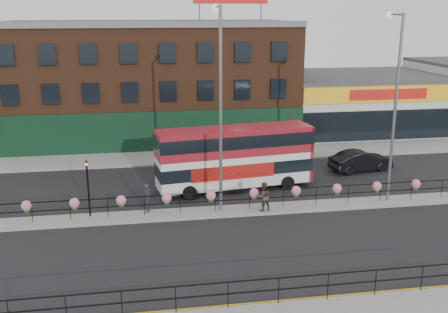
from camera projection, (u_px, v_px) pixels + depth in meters
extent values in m
plane|color=black|center=(232.00, 212.00, 30.11)|extent=(120.00, 120.00, 0.00)
cube|color=gray|center=(206.00, 156.00, 41.50)|extent=(60.00, 4.00, 0.15)
cube|color=gray|center=(232.00, 211.00, 30.09)|extent=(60.00, 1.60, 0.15)
cube|color=gold|center=(276.00, 301.00, 20.90)|extent=(60.00, 0.10, 0.01)
cube|color=gold|center=(277.00, 303.00, 20.72)|extent=(60.00, 0.10, 0.01)
cube|color=brown|center=(150.00, 82.00, 47.15)|extent=(25.00, 12.00, 10.00)
cube|color=#3F3F42|center=(147.00, 23.00, 45.76)|extent=(25.00, 12.00, 0.30)
cube|color=black|center=(153.00, 132.00, 42.26)|extent=(25.00, 0.25, 3.40)
cube|color=silver|center=(358.00, 103.00, 50.95)|extent=(15.00, 12.00, 5.00)
cube|color=#3F3F42|center=(360.00, 76.00, 50.23)|extent=(15.00, 12.00, 0.30)
cube|color=yellow|center=(388.00, 94.00, 44.68)|extent=(15.00, 0.25, 1.40)
cube|color=red|center=(389.00, 94.00, 44.57)|extent=(7.00, 0.10, 0.90)
cube|color=black|center=(385.00, 125.00, 45.41)|extent=(15.00, 0.25, 2.60)
cylinder|color=slate|center=(199.00, 13.00, 41.40)|extent=(0.12, 0.12, 1.40)
cylinder|color=slate|center=(261.00, 13.00, 42.18)|extent=(0.12, 0.12, 1.40)
cube|color=black|center=(233.00, 192.00, 29.78)|extent=(30.00, 0.05, 0.05)
cube|color=black|center=(233.00, 200.00, 29.91)|extent=(30.00, 0.05, 0.05)
cylinder|color=black|center=(32.00, 212.00, 28.21)|extent=(0.04, 0.04, 1.10)
cylinder|color=black|center=(70.00, 210.00, 28.52)|extent=(0.04, 0.04, 1.10)
cylinder|color=black|center=(108.00, 208.00, 28.83)|extent=(0.04, 0.04, 1.10)
cylinder|color=black|center=(144.00, 206.00, 29.14)|extent=(0.04, 0.04, 1.10)
cylinder|color=black|center=(180.00, 204.00, 29.46)|extent=(0.04, 0.04, 1.10)
cylinder|color=black|center=(215.00, 202.00, 29.77)|extent=(0.04, 0.04, 1.10)
cylinder|color=black|center=(250.00, 200.00, 30.08)|extent=(0.04, 0.04, 1.10)
cylinder|color=black|center=(283.00, 198.00, 30.39)|extent=(0.04, 0.04, 1.10)
cylinder|color=black|center=(316.00, 196.00, 30.71)|extent=(0.04, 0.04, 1.10)
cylinder|color=black|center=(349.00, 194.00, 31.02)|extent=(0.04, 0.04, 1.10)
cylinder|color=black|center=(380.00, 192.00, 31.33)|extent=(0.04, 0.04, 1.10)
cylinder|color=black|center=(411.00, 190.00, 31.65)|extent=(0.04, 0.04, 1.10)
cylinder|color=black|center=(442.00, 189.00, 31.96)|extent=(0.04, 0.04, 1.10)
sphere|color=#CE6C85|center=(26.00, 206.00, 28.06)|extent=(0.56, 0.56, 0.56)
sphere|color=#245F1A|center=(27.00, 210.00, 28.12)|extent=(0.36, 0.36, 0.36)
sphere|color=#CE6C85|center=(74.00, 203.00, 28.45)|extent=(0.56, 0.56, 0.56)
sphere|color=#245F1A|center=(75.00, 207.00, 28.51)|extent=(0.36, 0.36, 0.36)
sphere|color=#CE6C85|center=(121.00, 200.00, 28.84)|extent=(0.56, 0.56, 0.56)
sphere|color=#245F1A|center=(121.00, 204.00, 28.90)|extent=(0.36, 0.36, 0.36)
sphere|color=#CE6C85|center=(167.00, 198.00, 29.23)|extent=(0.56, 0.56, 0.56)
sphere|color=#245F1A|center=(167.00, 202.00, 29.29)|extent=(0.36, 0.36, 0.36)
sphere|color=#CE6C85|center=(211.00, 195.00, 29.62)|extent=(0.56, 0.56, 0.56)
sphere|color=#245F1A|center=(211.00, 199.00, 29.68)|extent=(0.36, 0.36, 0.36)
sphere|color=#CE6C85|center=(254.00, 193.00, 30.01)|extent=(0.56, 0.56, 0.56)
sphere|color=#245F1A|center=(254.00, 197.00, 30.07)|extent=(0.36, 0.36, 0.36)
sphere|color=#CE6C85|center=(296.00, 191.00, 30.40)|extent=(0.56, 0.56, 0.56)
sphere|color=#245F1A|center=(296.00, 194.00, 30.47)|extent=(0.36, 0.36, 0.36)
sphere|color=#CE6C85|center=(337.00, 188.00, 30.79)|extent=(0.56, 0.56, 0.56)
sphere|color=#245F1A|center=(337.00, 192.00, 30.86)|extent=(0.36, 0.36, 0.36)
sphere|color=#CE6C85|center=(377.00, 186.00, 31.19)|extent=(0.56, 0.56, 0.56)
sphere|color=#245F1A|center=(377.00, 190.00, 31.25)|extent=(0.36, 0.36, 0.36)
sphere|color=#CE6C85|center=(416.00, 184.00, 31.58)|extent=(0.56, 0.56, 0.56)
sphere|color=#245F1A|center=(415.00, 187.00, 31.64)|extent=(0.36, 0.36, 0.36)
cube|color=black|center=(228.00, 282.00, 19.87)|extent=(20.00, 0.05, 0.05)
cube|color=black|center=(228.00, 294.00, 20.00)|extent=(20.00, 0.05, 0.05)
cylinder|color=black|center=(66.00, 309.00, 19.08)|extent=(0.04, 0.04, 1.10)
cylinder|color=black|center=(122.00, 304.00, 19.39)|extent=(0.04, 0.04, 1.10)
cylinder|color=black|center=(176.00, 300.00, 19.70)|extent=(0.04, 0.04, 1.10)
cylinder|color=black|center=(228.00, 295.00, 20.02)|extent=(0.04, 0.04, 1.10)
cylinder|color=black|center=(279.00, 291.00, 20.33)|extent=(0.04, 0.04, 1.10)
cylinder|color=black|center=(328.00, 286.00, 20.64)|extent=(0.04, 0.04, 1.10)
cylinder|color=black|center=(376.00, 282.00, 20.95)|extent=(0.04, 0.04, 1.10)
cylinder|color=black|center=(422.00, 278.00, 21.27)|extent=(0.04, 0.04, 1.10)
cube|color=silver|center=(234.00, 157.00, 33.47)|extent=(10.15, 3.59, 3.61)
cube|color=maroon|center=(235.00, 141.00, 33.19)|extent=(10.21, 3.65, 1.63)
cube|color=black|center=(234.00, 166.00, 33.64)|extent=(10.24, 3.68, 0.81)
cube|color=black|center=(235.00, 139.00, 33.15)|extent=(10.26, 3.70, 0.81)
cube|color=maroon|center=(235.00, 129.00, 32.98)|extent=(10.15, 3.59, 0.11)
cube|color=maroon|center=(304.00, 151.00, 34.87)|extent=(0.51, 2.32, 3.61)
cube|color=red|center=(233.00, 173.00, 32.47)|extent=(5.37, 0.78, 0.90)
cylinder|color=black|center=(190.00, 193.00, 31.97)|extent=(0.93, 0.39, 0.90)
cylinder|color=black|center=(181.00, 182.00, 34.05)|extent=(0.93, 0.39, 0.90)
cylinder|color=black|center=(287.00, 183.00, 33.82)|extent=(0.93, 0.39, 0.90)
cylinder|color=black|center=(274.00, 173.00, 35.89)|extent=(0.93, 0.39, 0.90)
imported|color=black|center=(361.00, 161.00, 37.68)|extent=(3.21, 5.13, 1.50)
imported|color=#252530|center=(148.00, 198.00, 29.59)|extent=(0.69, 0.52, 1.65)
imported|color=#3F3427|center=(263.00, 196.00, 29.76)|extent=(1.10, 1.00, 1.69)
cylinder|color=slate|center=(221.00, 112.00, 28.55)|extent=(0.18, 0.18, 11.35)
cylinder|color=slate|center=(218.00, 7.00, 27.86)|extent=(0.11, 1.70, 0.11)
sphere|color=silver|center=(216.00, 8.00, 28.69)|extent=(0.41, 0.41, 0.41)
cylinder|color=slate|center=(395.00, 111.00, 30.19)|extent=(0.17, 0.17, 10.93)
cylinder|color=slate|center=(396.00, 14.00, 29.52)|extent=(0.11, 1.64, 0.11)
sphere|color=silver|center=(390.00, 15.00, 30.31)|extent=(0.39, 0.39, 0.39)
cylinder|color=black|center=(88.00, 189.00, 28.77)|extent=(0.10, 0.10, 3.20)
imported|color=black|center=(86.00, 161.00, 28.34)|extent=(0.15, 0.18, 0.90)
sphere|color=#FF190C|center=(86.00, 164.00, 28.27)|extent=(0.14, 0.14, 0.14)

